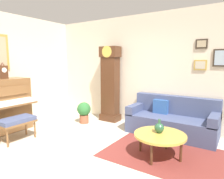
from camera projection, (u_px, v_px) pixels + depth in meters
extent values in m
cube|color=beige|center=(74.00, 159.00, 3.47)|extent=(6.40, 6.00, 0.10)
cube|color=beige|center=(137.00, 70.00, 5.25)|extent=(5.30, 0.10, 2.80)
cube|color=#33281E|center=(202.00, 44.00, 4.27)|extent=(0.24, 0.03, 0.20)
cube|color=tan|center=(201.00, 44.00, 4.26)|extent=(0.18, 0.01, 0.14)
cube|color=#B28E3D|center=(200.00, 65.00, 4.34)|extent=(0.26, 0.03, 0.22)
cube|color=#BCB299|center=(200.00, 65.00, 4.32)|extent=(0.20, 0.01, 0.16)
cube|color=maroon|center=(166.00, 154.00, 3.52)|extent=(2.10, 1.50, 0.01)
cube|color=brown|center=(6.00, 106.00, 4.24)|extent=(0.28, 1.38, 0.04)
cube|color=white|center=(5.00, 104.00, 4.23)|extent=(0.26, 1.32, 0.08)
cube|color=brown|center=(2.00, 92.00, 4.26)|extent=(0.03, 1.20, 0.20)
cube|color=brown|center=(17.00, 123.00, 4.10)|extent=(0.42, 0.70, 0.04)
cube|color=#424C70|center=(17.00, 120.00, 4.09)|extent=(0.40, 0.68, 0.08)
cylinder|color=brown|center=(7.00, 138.00, 3.79)|extent=(0.04, 0.04, 0.36)
cylinder|color=brown|center=(35.00, 129.00, 4.29)|extent=(0.04, 0.04, 0.36)
cylinder|color=brown|center=(26.00, 127.00, 4.46)|extent=(0.04, 0.04, 0.36)
cube|color=#4C2B19|center=(110.00, 117.00, 5.57)|extent=(0.52, 0.34, 0.18)
cube|color=#4C2B19|center=(110.00, 89.00, 5.46)|extent=(0.44, 0.28, 1.78)
cube|color=#4C2B19|center=(110.00, 52.00, 5.32)|extent=(0.52, 0.32, 0.28)
cylinder|color=gold|center=(107.00, 52.00, 5.19)|extent=(0.30, 0.02, 0.30)
cylinder|color=gold|center=(109.00, 87.00, 5.41)|extent=(0.03, 0.03, 0.70)
cube|color=#424C70|center=(171.00, 126.00, 4.44)|extent=(1.90, 0.80, 0.42)
cube|color=#424C70|center=(176.00, 105.00, 4.63)|extent=(1.90, 0.20, 0.44)
cube|color=#424C70|center=(136.00, 108.00, 4.87)|extent=(0.18, 0.80, 0.20)
cube|color=#424C70|center=(215.00, 119.00, 3.93)|extent=(0.18, 0.80, 0.20)
cube|color=#2D5699|center=(161.00, 107.00, 4.67)|extent=(0.34, 0.12, 0.32)
cylinder|color=gold|center=(160.00, 135.00, 3.41)|extent=(0.88, 0.88, 0.04)
torus|color=#4C2B19|center=(160.00, 135.00, 3.41)|extent=(0.88, 0.88, 0.04)
cylinder|color=#4C2B19|center=(166.00, 139.00, 3.73)|extent=(0.04, 0.04, 0.36)
cylinder|color=#4C2B19|center=(181.00, 151.00, 3.24)|extent=(0.04, 0.04, 0.36)
cylinder|color=#4C2B19|center=(151.00, 154.00, 3.14)|extent=(0.04, 0.04, 0.36)
cylinder|color=#4C2B19|center=(140.00, 142.00, 3.63)|extent=(0.04, 0.04, 0.36)
cube|color=#4C2B19|center=(3.00, 72.00, 4.54)|extent=(0.12, 0.18, 0.30)
cylinder|color=white|center=(4.00, 70.00, 4.50)|extent=(0.01, 0.11, 0.11)
cone|color=#4C2B19|center=(2.00, 64.00, 4.52)|extent=(0.10, 0.10, 0.08)
cylinder|color=#234C33|center=(159.00, 132.00, 3.47)|extent=(0.09, 0.09, 0.01)
sphere|color=#285638|center=(159.00, 128.00, 3.45)|extent=(0.17, 0.17, 0.17)
cylinder|color=#285638|center=(159.00, 121.00, 3.44)|extent=(0.04, 0.04, 0.08)
cylinder|color=#935138|center=(84.00, 119.00, 5.32)|extent=(0.24, 0.24, 0.22)
sphere|color=#2D6B33|center=(84.00, 109.00, 5.28)|extent=(0.36, 0.36, 0.36)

